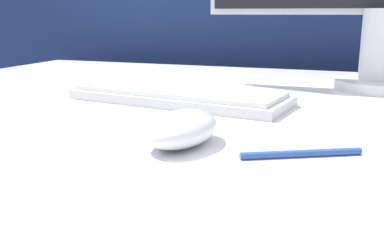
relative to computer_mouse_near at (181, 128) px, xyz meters
name	(u,v)px	position (x,y,z in m)	size (l,w,h in m)	color
partition_panel	(280,133)	(-0.02, 0.90, -0.24)	(5.00, 0.03, 1.04)	navy
computer_mouse_near	(181,128)	(0.00, 0.00, 0.00)	(0.09, 0.13, 0.04)	white
keyboard	(179,96)	(-0.10, 0.24, -0.01)	(0.39, 0.18, 0.02)	silver
pen	(301,153)	(0.14, 0.00, -0.02)	(0.12, 0.07, 0.01)	#284C9E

